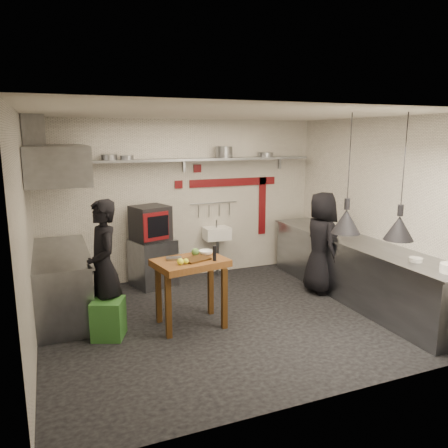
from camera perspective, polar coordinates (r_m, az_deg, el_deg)
name	(u,v)px	position (r m, az deg, el deg)	size (l,w,h in m)	color
floor	(230,319)	(6.28, 0.74, -12.24)	(5.00, 5.00, 0.00)	black
ceiling	(230,114)	(5.75, 0.82, 14.21)	(5.00, 5.00, 0.00)	silver
wall_back	(184,200)	(7.80, -5.23, 3.16)	(5.00, 0.04, 2.80)	silver
wall_front	(320,263)	(4.06, 12.43, -4.95)	(5.00, 0.04, 2.80)	silver
wall_left	(26,237)	(5.42, -24.39, -1.57)	(0.04, 4.20, 2.80)	silver
wall_right	(378,209)	(7.19, 19.47, 1.82)	(0.04, 4.20, 2.80)	silver
red_band_horiz	(234,182)	(8.08, 1.26, 5.49)	(1.70, 0.02, 0.14)	maroon
red_band_vert	(262,206)	(8.39, 5.01, 2.38)	(0.14, 0.02, 1.10)	maroon
red_tile_a	(197,168)	(7.80, -3.49, 7.25)	(0.14, 0.02, 0.14)	maroon
red_tile_b	(179,185)	(7.72, -5.94, 5.15)	(0.14, 0.02, 0.14)	maroon
back_shelf	(186,160)	(7.56, -4.93, 8.38)	(4.60, 0.34, 0.04)	slate
shelf_bracket_left	(69,168)	(7.39, -19.60, 6.91)	(0.04, 0.06, 0.24)	slate
shelf_bracket_mid	(184,165)	(7.71, -5.25, 7.69)	(0.04, 0.06, 0.24)	slate
shelf_bracket_right	(280,162)	(8.46, 7.28, 7.99)	(0.04, 0.06, 0.24)	slate
pan_far_left	(109,157)	(7.28, -14.80, 8.44)	(0.26, 0.26, 0.09)	slate
pan_mid_left	(127,157)	(7.32, -12.56, 8.48)	(0.22, 0.22, 0.07)	slate
stock_pot	(224,152)	(7.79, 0.02, 9.40)	(0.30, 0.30, 0.20)	slate
pan_right	(265,155)	(8.14, 5.44, 9.02)	(0.29, 0.29, 0.08)	slate
oven_stand	(153,263)	(7.56, -9.24, -4.99)	(0.66, 0.60, 0.80)	slate
combi_oven	(150,223)	(7.38, -9.60, 0.12)	(0.55, 0.52, 0.58)	black
oven_door	(156,226)	(7.09, -8.87, -0.32)	(0.46, 0.03, 0.46)	maroon
oven_glass	(158,226)	(7.10, -8.61, -0.30)	(0.38, 0.02, 0.34)	black
hand_sink	(217,233)	(7.93, -0.97, -1.22)	(0.46, 0.34, 0.22)	white
sink_tap	(217,224)	(7.89, -0.97, 0.05)	(0.03, 0.03, 0.14)	slate
sink_drain	(218,257)	(8.00, -0.85, -4.35)	(0.06, 0.06, 0.66)	slate
utensil_rail	(214,203)	(7.95, -1.34, 2.78)	(0.02, 0.02, 0.90)	slate
counter_right	(356,270)	(7.18, 16.85, -5.82)	(0.70, 3.80, 0.90)	slate
counter_right_top	(358,242)	(7.06, 17.07, -2.21)	(0.76, 3.90, 0.03)	slate
small_bowl_right	(416,260)	(6.17, 23.76, -4.28)	(0.18, 0.18, 0.05)	white
counter_left	(62,284)	(6.68, -20.40, -7.38)	(0.70, 1.90, 0.90)	slate
counter_left_top	(60,253)	(6.55, -20.68, -3.52)	(0.76, 2.00, 0.03)	slate
extractor_hood	(57,164)	(6.35, -21.03, 7.34)	(0.78, 1.60, 0.50)	slate
hood_duct	(34,134)	(6.34, -23.59, 10.76)	(0.28, 0.28, 0.50)	slate
green_bin	(109,319)	(5.84, -14.85, -11.87)	(0.37, 0.37, 0.50)	#2B6325
prep_table	(191,293)	(5.93, -4.36, -8.93)	(0.92, 0.64, 0.92)	brown
cutting_board	(196,259)	(5.76, -3.68, -4.61)	(0.34, 0.24, 0.03)	#45280F
pepper_mill	(215,253)	(5.70, -1.25, -3.85)	(0.05, 0.05, 0.20)	black
lemon_a	(180,262)	(5.57, -5.73, -4.90)	(0.09, 0.09, 0.09)	yellow
lemon_b	(186,261)	(5.59, -4.99, -4.86)	(0.07, 0.07, 0.07)	yellow
veg_ball	(195,252)	(5.97, -3.77, -3.66)	(0.11, 0.11, 0.11)	#538337
steel_tray	(174,258)	(5.81, -6.56, -4.50)	(0.20, 0.13, 0.03)	slate
bowl	(206,253)	(6.00, -2.37, -3.75)	(0.20, 0.20, 0.06)	white
heat_lamp_near	(349,175)	(5.67, 15.98, 6.23)	(0.37, 0.37, 1.50)	black
heat_lamp_far	(403,178)	(5.72, 22.36, 5.61)	(0.36, 0.36, 1.55)	black
chef_left	(104,267)	(5.83, -15.44, -5.42)	(0.64, 0.42, 1.74)	black
chef_right	(321,243)	(7.23, 12.60, -2.40)	(0.81, 0.52, 1.65)	black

